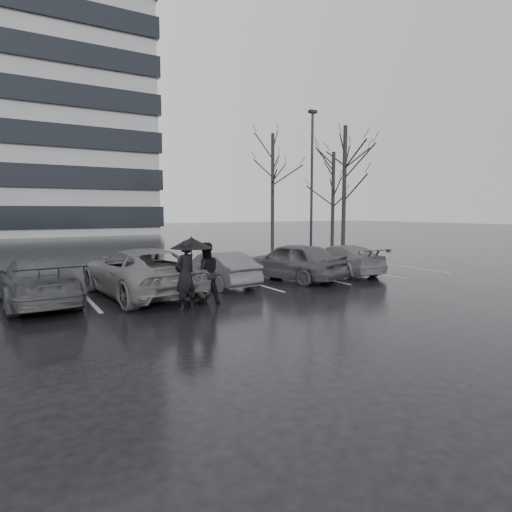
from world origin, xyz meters
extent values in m
plane|color=black|center=(0.00, 0.00, 0.00)|extent=(160.00, 160.00, 0.00)
imported|color=black|center=(2.20, 1.90, 0.71)|extent=(2.82, 4.48, 1.42)
imported|color=#2D2C2F|center=(-0.71, 2.18, 0.60)|extent=(1.63, 3.72, 1.19)
imported|color=#434346|center=(-3.49, 1.84, 0.73)|extent=(2.95, 5.47, 1.46)
imported|color=black|center=(-6.29, 1.99, 0.66)|extent=(2.15, 4.68, 1.33)
imported|color=#434346|center=(4.80, 2.15, 0.60)|extent=(1.74, 4.18, 1.21)
imported|color=black|center=(-3.01, -0.71, 0.91)|extent=(0.78, 0.66, 1.83)
imported|color=black|center=(-2.26, -0.29, 0.86)|extent=(0.93, 0.78, 1.72)
cylinder|color=black|center=(-2.78, -0.58, 0.82)|extent=(0.02, 0.02, 1.64)
cone|color=black|center=(-2.78, -0.58, 1.74)|extent=(1.13, 1.13, 0.29)
sphere|color=black|center=(-2.78, -0.58, 1.89)|extent=(0.05, 0.05, 0.05)
cylinder|color=gray|center=(8.33, 8.66, 0.09)|extent=(0.45, 0.45, 0.18)
cylinder|color=black|center=(8.33, 8.66, 4.06)|extent=(0.14, 0.14, 8.13)
cube|color=black|center=(8.33, 8.66, 8.17)|extent=(0.45, 0.27, 0.16)
cube|color=#9B9B9D|center=(-5.00, 2.50, 0.00)|extent=(0.12, 5.00, 0.00)
cube|color=#9B9B9D|center=(-2.20, 2.50, 0.00)|extent=(0.12, 5.00, 0.00)
cube|color=#9B9B9D|center=(0.60, 2.50, 0.00)|extent=(0.12, 5.00, 0.00)
cube|color=#9B9B9D|center=(3.40, 2.50, 0.00)|extent=(0.12, 5.00, 0.00)
cube|color=#9B9B9D|center=(6.20, 2.50, 0.00)|extent=(0.12, 5.00, 0.00)
cube|color=#9B9B9D|center=(9.00, 2.50, 0.00)|extent=(0.12, 5.00, 0.00)
cylinder|color=black|center=(12.00, 10.00, 4.00)|extent=(0.26, 0.26, 8.00)
cylinder|color=black|center=(14.50, 14.00, 3.50)|extent=(0.26, 0.26, 7.00)
cylinder|color=black|center=(11.00, 17.00, 4.25)|extent=(0.26, 0.26, 8.50)
camera|label=1|loc=(-6.99, -11.12, 2.57)|focal=30.00mm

